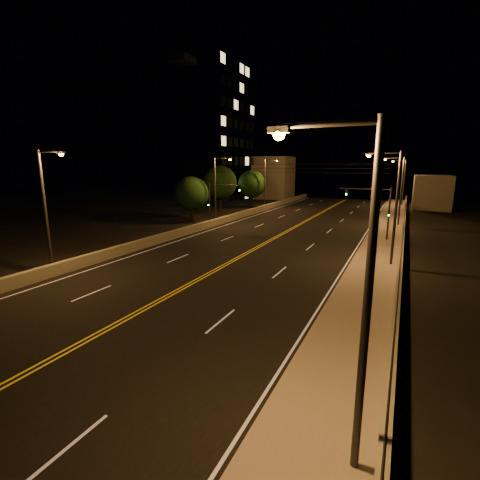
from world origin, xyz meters
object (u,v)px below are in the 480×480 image
at_px(streetlight_0, 355,284).
at_px(streetlight_5, 217,186).
at_px(streetlight_4, 47,204).
at_px(building_tower, 184,136).
at_px(tree_1, 220,183).
at_px(streetlight_2, 399,187).
at_px(traffic_signal_right, 378,207).
at_px(tree_0, 192,194).
at_px(streetlight_1, 392,202).
at_px(streetlight_3, 402,180).
at_px(traffic_signal_left, 217,199).
at_px(streetlight_6, 266,181).
at_px(tree_2, 252,184).

bearing_deg(streetlight_0, streetlight_5, 123.84).
xyz_separation_m(streetlight_4, streetlight_5, (0.00, 23.97, 0.00)).
bearing_deg(streetlight_5, building_tower, 132.70).
bearing_deg(tree_1, building_tower, 146.63).
height_order(streetlight_5, building_tower, building_tower).
distance_m(streetlight_2, traffic_signal_right, 10.50).
height_order(streetlight_4, tree_0, streetlight_4).
relative_size(streetlight_1, streetlight_5, 1.00).
bearing_deg(streetlight_4, building_tower, 112.74).
bearing_deg(streetlight_3, building_tower, -162.39).
relative_size(streetlight_0, streetlight_3, 1.00).
xyz_separation_m(streetlight_3, traffic_signal_left, (-20.25, -34.85, -1.51)).
bearing_deg(building_tower, streetlight_5, -47.30).
relative_size(streetlight_6, traffic_signal_left, 1.58).
bearing_deg(streetlight_6, tree_2, 156.02).
xyz_separation_m(streetlight_2, tree_1, (-27.48, 3.80, -0.24)).
relative_size(streetlight_0, tree_2, 1.28).
height_order(building_tower, tree_2, building_tower).
distance_m(streetlight_1, streetlight_5, 24.44).
bearing_deg(building_tower, streetlight_6, -7.34).
distance_m(streetlight_6, tree_0, 18.02).
height_order(streetlight_3, traffic_signal_right, streetlight_3).
bearing_deg(tree_2, streetlight_4, -85.49).
distance_m(streetlight_5, streetlight_6, 17.58).
distance_m(streetlight_4, tree_1, 36.30).
xyz_separation_m(streetlight_5, tree_0, (-3.97, 0.04, -1.14)).
xyz_separation_m(traffic_signal_left, tree_1, (-7.23, 14.07, 1.27)).
distance_m(streetlight_0, tree_1, 51.67).
xyz_separation_m(streetlight_1, streetlight_6, (-21.42, 29.35, 0.00)).
bearing_deg(tree_1, traffic_signal_left, -62.79).
height_order(streetlight_3, tree_0, streetlight_3).
relative_size(streetlight_5, traffic_signal_left, 1.58).
height_order(streetlight_0, traffic_signal_left, streetlight_0).
xyz_separation_m(streetlight_0, building_tower, (-39.83, 51.90, 8.28)).
relative_size(streetlight_0, tree_1, 1.14).
bearing_deg(tree_2, streetlight_0, -64.07).
bearing_deg(streetlight_2, streetlight_1, -90.00).
distance_m(traffic_signal_left, tree_0, 5.64).
bearing_deg(traffic_signal_right, streetlight_4, -132.42).
relative_size(streetlight_2, streetlight_5, 1.00).
relative_size(streetlight_4, traffic_signal_right, 1.58).
bearing_deg(tree_2, streetlight_6, -23.98).
bearing_deg(tree_1, streetlight_1, -40.64).
height_order(tree_1, tree_2, tree_1).
xyz_separation_m(streetlight_3, tree_2, (-24.82, -13.51, -0.78)).
xyz_separation_m(streetlight_0, traffic_signal_left, (-20.25, 29.69, -1.51)).
bearing_deg(traffic_signal_left, tree_1, 117.21).
height_order(building_tower, tree_0, building_tower).
relative_size(streetlight_6, tree_1, 1.14).
bearing_deg(streetlight_6, streetlight_0, -66.61).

